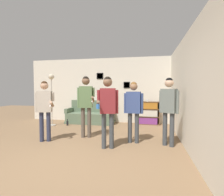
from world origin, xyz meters
TOP-DOWN VIEW (x-y plane):
  - ground_plane at (0.00, 0.00)m, footprint 20.00×20.00m
  - wall_back at (0.00, 4.40)m, footprint 7.28×0.08m
  - wall_right at (2.47, 2.19)m, footprint 0.06×6.78m
  - couch at (-0.74, 3.99)m, footprint 1.94×0.80m
  - bookshelf at (1.56, 4.19)m, footprint 0.91×0.30m
  - floor_lamp at (-2.02, 3.17)m, footprint 0.28×0.28m
  - person_player_foreground_left at (-1.10, 1.30)m, footprint 0.56×0.41m
  - person_player_foreground_center at (-0.17, 1.89)m, footprint 0.55×0.44m
  - person_watcher_holding_cup at (0.66, 1.11)m, footprint 0.49×0.50m
  - person_spectator_near_bookshelf at (1.21, 1.67)m, footprint 0.50×0.22m
  - person_spectator_far_right at (2.07, 1.58)m, footprint 0.44×0.36m
  - bottle_on_floor at (-1.45, 3.31)m, footprint 0.07×0.07m
  - drinking_cup at (1.55, 4.19)m, footprint 0.08×0.08m

SIDE VIEW (x-z plane):
  - ground_plane at x=0.00m, z-range 0.00..0.00m
  - bottle_on_floor at x=-1.45m, z-range -0.03..0.22m
  - couch at x=-0.74m, z-range -0.16..0.76m
  - bookshelf at x=1.56m, z-range 0.00..0.90m
  - drinking_cup at x=1.55m, z-range 0.90..1.02m
  - person_spectator_near_bookshelf at x=1.21m, z-range 0.17..1.75m
  - person_player_foreground_left at x=-1.10m, z-range 0.18..1.79m
  - person_spectator_far_right at x=2.07m, z-range 0.19..1.86m
  - person_watcher_holding_cup at x=0.66m, z-range 0.20..1.88m
  - person_player_foreground_center at x=-0.17m, z-range 0.21..1.97m
  - wall_right at x=2.47m, z-range 0.00..2.70m
  - wall_back at x=0.00m, z-range 0.00..2.70m
  - floor_lamp at x=-2.02m, z-range 0.45..2.42m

